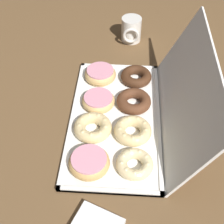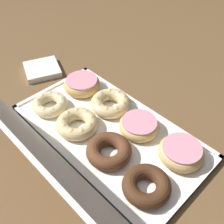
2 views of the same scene
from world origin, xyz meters
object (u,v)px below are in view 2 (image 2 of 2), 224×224
object	(u,v)px
donut_box	(109,131)
pink_frosted_donut_1	(139,125)
pink_frosted_donut_0	(181,152)
chocolate_cake_ring_donut_4	(147,186)
pink_frosted_donut_3	(82,84)
napkin_stack	(42,69)
cruller_donut_7	(50,104)
chocolate_cake_ring_donut_5	(109,151)
cruller_donut_2	(110,103)
cruller_donut_6	(77,123)

from	to	relation	value
donut_box	pink_frosted_donut_1	distance (m)	0.09
pink_frosted_donut_0	chocolate_cake_ring_donut_4	distance (m)	0.13
pink_frosted_donut_0	pink_frosted_donut_3	bearing A→B (deg)	0.32
pink_frosted_donut_3	napkin_stack	bearing A→B (deg)	9.66
cruller_donut_7	chocolate_cake_ring_donut_5	bearing A→B (deg)	-178.68
pink_frosted_donut_1	napkin_stack	distance (m)	0.44
cruller_donut_2	cruller_donut_7	world-z (taller)	cruller_donut_2
chocolate_cake_ring_donut_4	cruller_donut_7	size ratio (longest dim) A/B	1.06
cruller_donut_7	pink_frosted_donut_0	bearing A→B (deg)	-161.10
chocolate_cake_ring_donut_4	cruller_donut_6	bearing A→B (deg)	-1.86
pink_frosted_donut_0	chocolate_cake_ring_donut_5	bearing A→B (deg)	43.65
pink_frosted_donut_0	cruller_donut_7	size ratio (longest dim) A/B	1.08
chocolate_cake_ring_donut_4	cruller_donut_7	distance (m)	0.38
pink_frosted_donut_0	cruller_donut_2	world-z (taller)	pink_frosted_donut_0
cruller_donut_7	napkin_stack	distance (m)	0.22
pink_frosted_donut_1	cruller_donut_7	xyz separation A→B (m)	(0.25, 0.13, -0.00)
cruller_donut_6	napkin_stack	bearing A→B (deg)	-15.82
chocolate_cake_ring_donut_4	napkin_stack	distance (m)	0.58
donut_box	cruller_donut_6	world-z (taller)	cruller_donut_6
pink_frosted_donut_3	chocolate_cake_ring_donut_4	size ratio (longest dim) A/B	1.05
chocolate_cake_ring_donut_4	cruller_donut_2	bearing A→B (deg)	-27.55
pink_frosted_donut_1	cruller_donut_6	distance (m)	0.17
pink_frosted_donut_0	cruller_donut_2	distance (m)	0.26
pink_frosted_donut_1	pink_frosted_donut_3	xyz separation A→B (m)	(0.25, -0.00, 0.00)
cruller_donut_7	chocolate_cake_ring_donut_4	bearing A→B (deg)	179.86
donut_box	pink_frosted_donut_3	distance (m)	0.20
pink_frosted_donut_0	cruller_donut_6	world-z (taller)	pink_frosted_donut_0
cruller_donut_6	chocolate_cake_ring_donut_5	bearing A→B (deg)	179.24
pink_frosted_donut_0	chocolate_cake_ring_donut_5	world-z (taller)	pink_frosted_donut_0
pink_frosted_donut_1	chocolate_cake_ring_donut_4	world-z (taller)	same
cruller_donut_2	pink_frosted_donut_3	world-z (taller)	same
cruller_donut_2	pink_frosted_donut_3	xyz separation A→B (m)	(0.13, 0.00, 0.00)
cruller_donut_2	chocolate_cake_ring_donut_5	world-z (taller)	cruller_donut_2
pink_frosted_donut_3	chocolate_cake_ring_donut_4	world-z (taller)	pink_frosted_donut_3
pink_frosted_donut_0	napkin_stack	xyz separation A→B (m)	(0.57, 0.03, -0.02)
napkin_stack	cruller_donut_6	bearing A→B (deg)	164.18
chocolate_cake_ring_donut_5	napkin_stack	size ratio (longest dim) A/B	0.99
pink_frosted_donut_3	pink_frosted_donut_1	bearing A→B (deg)	179.26
pink_frosted_donut_3	cruller_donut_2	bearing A→B (deg)	-178.42
chocolate_cake_ring_donut_4	donut_box	bearing A→B (deg)	-18.89
pink_frosted_donut_3	napkin_stack	xyz separation A→B (m)	(0.19, 0.03, -0.02)
pink_frosted_donut_1	napkin_stack	size ratio (longest dim) A/B	0.95
cruller_donut_2	chocolate_cake_ring_donut_5	size ratio (longest dim) A/B	1.03
donut_box	chocolate_cake_ring_donut_4	xyz separation A→B (m)	(-0.19, 0.07, 0.02)
donut_box	pink_frosted_donut_3	world-z (taller)	pink_frosted_donut_3
pink_frosted_donut_1	pink_frosted_donut_0	bearing A→B (deg)	-177.74
pink_frosted_donut_1	pink_frosted_donut_3	bearing A→B (deg)	-0.74
chocolate_cake_ring_donut_5	napkin_stack	xyz separation A→B (m)	(0.44, -0.09, -0.02)
cruller_donut_6	napkin_stack	size ratio (longest dim) A/B	0.99
donut_box	chocolate_cake_ring_donut_5	distance (m)	0.09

